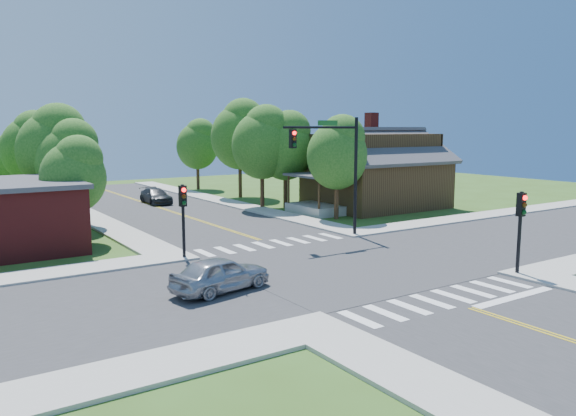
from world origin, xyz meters
TOP-DOWN VIEW (x-y plane):
  - ground at (0.00, 0.00)m, footprint 100.00×100.00m
  - road_ns at (0.00, 0.00)m, footprint 10.00×90.00m
  - road_ew at (0.00, 0.00)m, footprint 90.00×10.00m
  - intersection_patch at (0.00, 0.00)m, footprint 10.20×10.20m
  - sidewalk_ne at (15.82, 15.82)m, footprint 40.00×40.00m
  - crosswalk_north at (0.00, 6.20)m, footprint 8.85×2.00m
  - crosswalk_south at (0.00, -6.20)m, footprint 8.85×2.00m
  - centerline at (0.00, 0.00)m, footprint 0.30×90.00m
  - stop_bar at (2.50, -7.60)m, footprint 4.60×0.45m
  - signal_mast_ne at (3.91, 5.59)m, footprint 5.30×0.42m
  - signal_pole_se at (5.60, -5.62)m, footprint 0.34×0.42m
  - signal_pole_nw at (-5.60, 5.58)m, footprint 0.34×0.42m
  - house_ne at (15.11, 14.23)m, footprint 13.05×8.80m
  - tree_e_a at (8.80, 11.27)m, footprint 4.44×4.22m
  - tree_e_b at (8.92, 18.19)m, footprint 4.72×4.48m
  - tree_e_c at (9.17, 26.36)m, footprint 5.49×5.22m
  - tree_e_d at (8.76, 35.02)m, footprint 4.46×4.23m
  - tree_w_a at (-9.04, 12.80)m, footprint 3.65×3.46m
  - tree_w_b at (-8.66, 19.52)m, footprint 4.84×4.59m
  - tree_w_c at (-8.71, 27.66)m, footprint 4.69×4.45m
  - tree_w_d at (-9.25, 36.87)m, footprint 3.64×3.46m
  - tree_house at (7.13, 18.92)m, footprint 4.98×4.73m
  - tree_bldg at (-8.11, 17.96)m, footprint 4.24×4.03m
  - car_silver at (-6.65, -0.52)m, footprint 3.32×4.88m
  - car_dgrey at (0.71, 26.44)m, footprint 2.06×4.59m

SIDE VIEW (x-z plane):
  - ground at x=0.00m, z-range 0.00..0.00m
  - intersection_patch at x=0.00m, z-range -0.03..0.03m
  - stop_bar at x=2.50m, z-range -0.05..0.05m
  - road_ns at x=0.00m, z-range 0.00..0.04m
  - road_ew at x=0.00m, z-range 0.01..0.04m
  - crosswalk_north at x=0.00m, z-range 0.04..0.05m
  - crosswalk_south at x=0.00m, z-range 0.04..0.05m
  - centerline at x=0.00m, z-range 0.04..0.05m
  - sidewalk_ne at x=15.82m, z-range 0.00..0.14m
  - car_dgrey at x=0.71m, z-range 0.00..1.30m
  - car_silver at x=-6.65m, z-range 0.00..1.44m
  - signal_pole_se at x=5.60m, z-range 0.76..4.56m
  - signal_pole_nw at x=-5.60m, z-range 0.76..4.56m
  - house_ne at x=15.11m, z-range -0.23..6.88m
  - tree_w_d at x=-9.25m, z-range 0.95..7.14m
  - tree_w_a at x=-9.04m, z-range 0.96..7.16m
  - tree_bldg at x=-8.11m, z-range 1.12..8.32m
  - signal_mast_ne at x=3.91m, z-range 1.25..8.45m
  - tree_e_a at x=8.80m, z-range 1.17..8.71m
  - tree_e_d at x=8.76m, z-range 1.17..8.75m
  - tree_w_c at x=-8.71m, z-range 1.24..9.21m
  - tree_e_b at x=8.92m, z-range 1.24..9.27m
  - tree_w_b at x=-8.66m, z-range 1.28..9.50m
  - tree_house at x=7.13m, z-range 1.31..9.78m
  - tree_e_c at x=9.17m, z-range 1.45..10.79m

